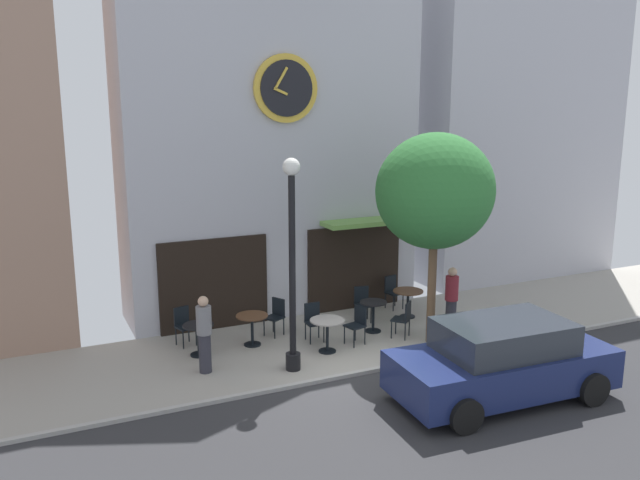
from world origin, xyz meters
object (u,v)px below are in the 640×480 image
(street_tree, at_px, (435,192))
(cafe_table_center, at_px, (373,311))
(cafe_table_leftmost, at_px, (198,334))
(cafe_chair_corner, at_px, (313,319))
(street_lamp, at_px, (292,266))
(pedestrian_maroon, at_px, (451,300))
(cafe_chair_near_lamp, at_px, (184,323))
(parked_car_navy, at_px, (502,361))
(cafe_chair_curbside, at_px, (357,322))
(cafe_chair_right_end, at_px, (276,314))
(cafe_chair_left_end, at_px, (392,289))
(cafe_table_center_right, at_px, (327,328))
(cafe_table_near_curb, at_px, (252,323))
(cafe_table_near_door, at_px, (408,297))
(cafe_chair_outer, at_px, (362,301))
(cafe_chair_by_entrance, at_px, (404,317))
(pedestrian_grey, at_px, (204,333))

(street_tree, distance_m, cafe_table_center, 3.40)
(cafe_table_leftmost, bearing_deg, cafe_chair_corner, -4.35)
(street_lamp, height_order, pedestrian_maroon, street_lamp)
(cafe_chair_near_lamp, distance_m, parked_car_navy, 7.25)
(street_lamp, relative_size, cafe_chair_curbside, 5.01)
(cafe_chair_corner, relative_size, cafe_chair_right_end, 1.00)
(cafe_chair_near_lamp, bearing_deg, cafe_chair_left_end, 3.04)
(cafe_chair_left_end, distance_m, pedestrian_maroon, 2.36)
(street_tree, height_order, cafe_table_center_right, street_tree)
(cafe_table_near_curb, relative_size, cafe_table_near_door, 0.94)
(cafe_table_leftmost, relative_size, cafe_chair_outer, 0.81)
(cafe_chair_by_entrance, distance_m, cafe_chair_curbside, 1.20)
(street_tree, relative_size, cafe_chair_near_lamp, 5.48)
(cafe_table_leftmost, bearing_deg, cafe_chair_curbside, -13.45)
(cafe_chair_right_end, xyz_separation_m, cafe_chair_left_end, (3.66, 0.60, 0.00))
(cafe_table_center, xyz_separation_m, cafe_chair_outer, (0.14, 0.83, 0.00))
(cafe_table_near_door, height_order, cafe_chair_by_entrance, cafe_chair_by_entrance)
(cafe_chair_by_entrance, xyz_separation_m, cafe_chair_left_end, (0.95, 2.11, 0.00))
(pedestrian_maroon, bearing_deg, cafe_table_near_curb, 164.54)
(cafe_chair_corner, height_order, cafe_chair_outer, same)
(cafe_table_near_curb, height_order, parked_car_navy, parked_car_navy)
(street_tree, xyz_separation_m, cafe_table_leftmost, (-5.20, 1.47, -3.08))
(street_tree, xyz_separation_m, cafe_chair_right_end, (-3.14, 1.99, -3.06))
(cafe_table_near_door, xyz_separation_m, cafe_chair_left_end, (0.03, 0.84, -0.01))
(cafe_table_center_right, bearing_deg, cafe_chair_left_end, 35.46)
(cafe_chair_right_end, bearing_deg, street_lamp, -101.72)
(cafe_chair_near_lamp, distance_m, cafe_chair_left_end, 5.86)
(cafe_chair_by_entrance, height_order, cafe_chair_corner, same)
(cafe_chair_left_end, bearing_deg, cafe_chair_by_entrance, -114.23)
(cafe_table_center, height_order, cafe_chair_by_entrance, cafe_chair_by_entrance)
(cafe_chair_outer, height_order, cafe_chair_left_end, same)
(cafe_chair_by_entrance, relative_size, cafe_chair_curbside, 1.00)
(cafe_table_near_curb, relative_size, parked_car_navy, 0.17)
(cafe_table_leftmost, xyz_separation_m, cafe_chair_left_end, (5.72, 1.12, 0.02))
(cafe_chair_right_end, bearing_deg, cafe_chair_curbside, -42.30)
(parked_car_navy, bearing_deg, cafe_chair_curbside, 107.16)
(cafe_table_center, relative_size, pedestrian_maroon, 0.46)
(cafe_table_near_door, distance_m, cafe_chair_left_end, 0.84)
(cafe_chair_outer, distance_m, pedestrian_maroon, 2.33)
(cafe_table_center_right, height_order, cafe_chair_right_end, cafe_chair_right_end)
(street_lamp, relative_size, cafe_chair_by_entrance, 5.01)
(cafe_chair_corner, height_order, cafe_chair_left_end, same)
(cafe_chair_corner, bearing_deg, parked_car_navy, -65.50)
(pedestrian_grey, xyz_separation_m, parked_car_navy, (4.83, -3.60, -0.10))
(cafe_chair_left_end, relative_size, pedestrian_grey, 0.54)
(cafe_table_center, xyz_separation_m, cafe_chair_curbside, (-0.74, -0.55, 0.00))
(cafe_chair_left_end, xyz_separation_m, pedestrian_grey, (-5.83, -2.09, 0.33))
(pedestrian_maroon, bearing_deg, street_lamp, -174.58)
(cafe_chair_by_entrance, xyz_separation_m, cafe_chair_curbside, (-1.19, 0.14, 0.00))
(street_lamp, height_order, parked_car_navy, street_lamp)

